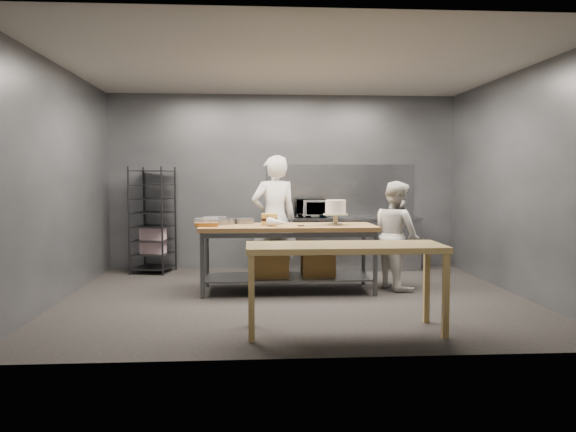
% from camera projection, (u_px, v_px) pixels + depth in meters
% --- Properties ---
extents(ground, '(6.00, 6.00, 0.00)m').
position_uv_depth(ground, '(295.00, 297.00, 7.39)').
color(ground, black).
rests_on(ground, ground).
extents(back_wall, '(6.00, 0.04, 3.00)m').
position_uv_depth(back_wall, '(284.00, 182.00, 9.78)').
color(back_wall, '#4C4F54').
rests_on(back_wall, ground).
extents(work_table, '(2.40, 0.90, 0.92)m').
position_uv_depth(work_table, '(289.00, 250.00, 7.73)').
color(work_table, olive).
rests_on(work_table, ground).
extents(near_counter, '(2.00, 0.70, 0.90)m').
position_uv_depth(near_counter, '(345.00, 253.00, 5.69)').
color(near_counter, olive).
rests_on(near_counter, ground).
extents(back_counter, '(2.60, 0.60, 0.90)m').
position_uv_depth(back_counter, '(343.00, 243.00, 9.60)').
color(back_counter, slate).
rests_on(back_counter, ground).
extents(splashback_panel, '(2.60, 0.02, 0.90)m').
position_uv_depth(splashback_panel, '(340.00, 190.00, 9.83)').
color(splashback_panel, slate).
rests_on(splashback_panel, back_counter).
extents(speed_rack, '(0.73, 0.76, 1.75)m').
position_uv_depth(speed_rack, '(153.00, 221.00, 9.28)').
color(speed_rack, black).
rests_on(speed_rack, ground).
extents(chef_behind, '(0.79, 0.61, 1.90)m').
position_uv_depth(chef_behind, '(274.00, 219.00, 8.41)').
color(chef_behind, white).
rests_on(chef_behind, ground).
extents(chef_right, '(0.79, 0.89, 1.53)m').
position_uv_depth(chef_right, '(396.00, 235.00, 7.93)').
color(chef_right, silver).
rests_on(chef_right, ground).
extents(microwave, '(0.54, 0.37, 0.30)m').
position_uv_depth(microwave, '(311.00, 208.00, 9.52)').
color(microwave, black).
rests_on(microwave, back_counter).
extents(frosted_cake_stand, '(0.34, 0.34, 0.35)m').
position_uv_depth(frosted_cake_stand, '(336.00, 209.00, 7.71)').
color(frosted_cake_stand, '#ABA389').
rests_on(frosted_cake_stand, work_table).
extents(layer_cake, '(0.22, 0.22, 0.16)m').
position_uv_depth(layer_cake, '(270.00, 219.00, 7.69)').
color(layer_cake, gold).
rests_on(layer_cake, work_table).
extents(cake_pans, '(0.63, 0.42, 0.07)m').
position_uv_depth(cake_pans, '(230.00, 221.00, 7.89)').
color(cake_pans, gray).
rests_on(cake_pans, work_table).
extents(piping_bag, '(0.34, 0.36, 0.12)m').
position_uv_depth(piping_bag, '(279.00, 222.00, 7.43)').
color(piping_bag, white).
rests_on(piping_bag, work_table).
extents(offset_spatula, '(0.36, 0.02, 0.02)m').
position_uv_depth(offset_spatula, '(308.00, 226.00, 7.53)').
color(offset_spatula, slate).
rests_on(offset_spatula, work_table).
extents(pastry_clamshells, '(0.40, 0.48, 0.11)m').
position_uv_depth(pastry_clamshells, '(211.00, 221.00, 7.66)').
color(pastry_clamshells, '#A85F21').
rests_on(pastry_clamshells, work_table).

